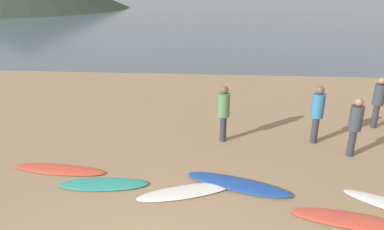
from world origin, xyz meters
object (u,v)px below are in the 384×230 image
object	(u,v)px
surfboard_2	(103,184)
person_1	(224,109)
surfboard_4	(238,184)
surfboard_3	(186,192)
person_0	(318,110)
surfboard_1	(59,169)
person_2	(379,99)
surfboard_5	(350,220)
person_3	(355,123)

from	to	relation	value
surfboard_2	person_1	bearing A→B (deg)	38.46
surfboard_4	surfboard_3	bearing A→B (deg)	-143.61
person_0	person_1	bearing A→B (deg)	-121.98
surfboard_2	surfboard_4	bearing A→B (deg)	-1.33
surfboard_1	surfboard_3	distance (m)	3.28
person_0	person_2	bearing A→B (deg)	86.57
surfboard_2	person_0	distance (m)	6.07
surfboard_2	surfboard_5	distance (m)	5.23
person_0	person_2	world-z (taller)	person_0
person_1	surfboard_1	bearing A→B (deg)	-19.82
surfboard_1	surfboard_5	size ratio (longest dim) A/B	1.08
surfboard_3	surfboard_1	bearing A→B (deg)	146.94
surfboard_2	person_2	world-z (taller)	person_2
surfboard_3	person_2	bearing A→B (deg)	16.52
surfboard_4	person_2	distance (m)	5.93
person_0	person_1	distance (m)	2.62
surfboard_5	person_1	world-z (taller)	person_1
surfboard_3	person_0	bearing A→B (deg)	19.89
surfboard_4	surfboard_2	bearing A→B (deg)	-157.90
person_1	surfboard_3	bearing A→B (deg)	26.69
surfboard_4	person_1	world-z (taller)	person_1
surfboard_4	surfboard_5	world-z (taller)	surfboard_4
surfboard_2	surfboard_5	size ratio (longest dim) A/B	0.92
surfboard_3	person_3	world-z (taller)	person_3
surfboard_4	person_3	distance (m)	3.62
surfboard_5	person_0	distance (m)	3.72
person_3	person_0	bearing A→B (deg)	-34.19
person_3	surfboard_3	bearing A→B (deg)	37.99
person_3	surfboard_4	bearing A→B (deg)	40.83
surfboard_1	person_3	world-z (taller)	person_3
surfboard_4	person_2	xyz separation A→B (m)	(4.48, 3.78, 0.92)
surfboard_1	person_2	world-z (taller)	person_2
surfboard_1	surfboard_5	bearing A→B (deg)	-7.74
person_1	person_3	size ratio (longest dim) A/B	1.03
surfboard_1	person_2	xyz separation A→B (m)	(8.83, 3.42, 0.93)
surfboard_2	surfboard_5	xyz separation A→B (m)	(5.16, -0.87, -0.00)
surfboard_4	person_3	bearing A→B (deg)	47.43
surfboard_4	surfboard_5	size ratio (longest dim) A/B	1.11
surfboard_4	person_3	size ratio (longest dim) A/B	1.51
surfboard_2	person_1	distance (m)	3.90
surfboard_3	surfboard_5	world-z (taller)	surfboard_3
surfboard_5	person_3	xyz separation A→B (m)	(0.95, 2.81, 0.92)
surfboard_1	person_3	xyz separation A→B (m)	(7.40, 1.36, 0.92)
surfboard_3	person_1	size ratio (longest dim) A/B	1.30
person_2	person_1	bearing A→B (deg)	151.78
person_0	person_3	distance (m)	1.09
surfboard_4	person_1	distance (m)	2.60
surfboard_5	person_0	bearing A→B (deg)	97.89
person_0	person_2	size ratio (longest dim) A/B	1.03
surfboard_2	surfboard_3	bearing A→B (deg)	-10.40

